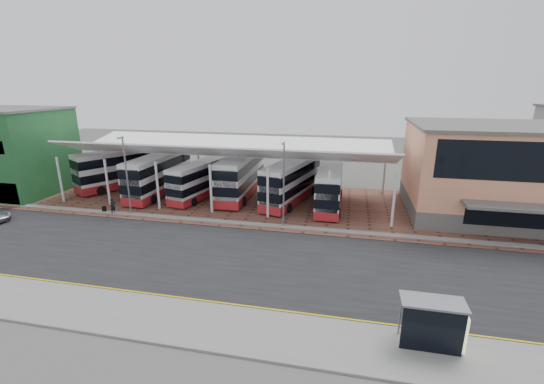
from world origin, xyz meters
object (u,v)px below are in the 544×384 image
(bus_3, at_px, (241,175))
(bus_shelter, at_px, (438,322))
(terminal, at_px, (506,172))
(bus_4, at_px, (292,182))
(bus_0, at_px, (124,168))
(bus_5, at_px, (330,187))
(pedestrian, at_px, (113,206))
(bus_1, at_px, (159,175))
(bus_2, at_px, (201,180))

(bus_3, bearing_deg, bus_shelter, -54.36)
(terminal, height_order, bus_4, terminal)
(terminal, distance_m, bus_0, 43.62)
(bus_5, height_order, pedestrian, bus_5)
(bus_1, bearing_deg, bus_4, 3.25)
(bus_1, relative_size, bus_4, 1.01)
(terminal, distance_m, bus_3, 27.82)
(bus_0, distance_m, bus_5, 26.47)
(bus_3, bearing_deg, bus_2, -162.49)
(bus_5, bearing_deg, pedestrian, -161.88)
(bus_3, distance_m, bus_shelter, 29.02)
(bus_1, bearing_deg, bus_2, 1.50)
(bus_shelter, bearing_deg, bus_3, 126.59)
(terminal, height_order, pedestrian, terminal)
(bus_2, bearing_deg, bus_0, -177.35)
(bus_4, bearing_deg, bus_3, -174.71)
(bus_0, distance_m, bus_4, 22.13)
(bus_3, bearing_deg, terminal, -2.92)
(terminal, xyz_separation_m, bus_4, (-21.47, 0.01, -2.28))
(terminal, bearing_deg, bus_5, -177.67)
(bus_5, height_order, bus_shelter, bus_5)
(bus_5, distance_m, pedestrian, 22.88)
(bus_4, height_order, pedestrian, bus_4)
(bus_0, height_order, bus_3, bus_3)
(pedestrian, height_order, bus_shelter, bus_shelter)
(terminal, height_order, bus_2, terminal)
(bus_4, distance_m, bus_shelter, 24.87)
(bus_1, relative_size, bus_5, 1.10)
(terminal, relative_size, bus_3, 1.52)
(bus_5, xyz_separation_m, bus_shelter, (6.66, -21.60, -0.50))
(bus_0, distance_m, pedestrian, 10.67)
(bus_2, height_order, bus_3, bus_3)
(terminal, xyz_separation_m, bus_1, (-37.63, -0.40, -2.22))
(bus_1, xyz_separation_m, bus_shelter, (27.13, -21.90, -0.71))
(bus_1, distance_m, bus_3, 10.01)
(bus_1, height_order, bus_5, bus_1)
(terminal, xyz_separation_m, bus_0, (-43.54, 1.52, -2.17))
(pedestrian, bearing_deg, bus_0, 42.97)
(bus_0, bearing_deg, bus_4, 27.07)
(terminal, bearing_deg, bus_4, 179.96)
(bus_shelter, bearing_deg, bus_2, 134.89)
(terminal, relative_size, bus_0, 1.59)
(bus_2, distance_m, bus_4, 10.70)
(terminal, relative_size, bus_shelter, 5.74)
(bus_2, height_order, pedestrian, bus_2)
(bus_1, bearing_deg, bus_5, 0.94)
(bus_4, relative_size, pedestrian, 7.04)
(terminal, relative_size, bus_2, 1.77)
(bus_3, distance_m, pedestrian, 14.38)
(bus_2, height_order, bus_4, bus_4)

